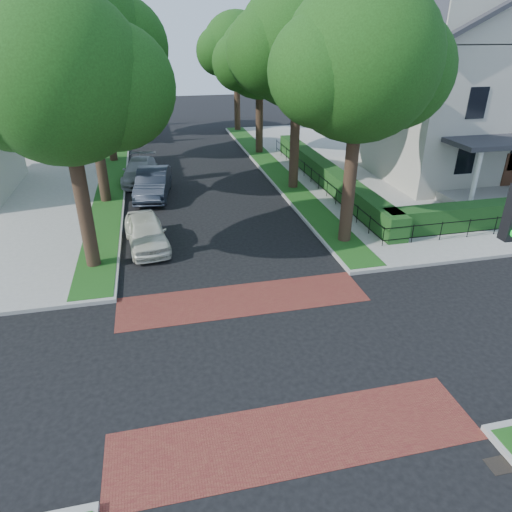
{
  "coord_description": "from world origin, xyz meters",
  "views": [
    {
      "loc": [
        -2.71,
        -10.68,
        8.85
      ],
      "look_at": [
        0.53,
        3.44,
        1.6
      ],
      "focal_mm": 32.0,
      "sensor_mm": 36.0,
      "label": 1
    }
  ],
  "objects": [
    {
      "name": "grass_strip_nw",
      "position": [
        -5.4,
        19.1,
        0.16
      ],
      "size": [
        1.6,
        29.8,
        0.02
      ],
      "primitive_type": "cube",
      "color": "#1E4915",
      "rests_on": "sidewalk_nw"
    },
    {
      "name": "tree_right_back",
      "position": [
        5.6,
        33.23,
        7.27
      ],
      "size": [
        7.5,
        6.45,
        10.2
      ],
      "color": "black",
      "rests_on": "sidewalk_ne"
    },
    {
      "name": "tree_right_far",
      "position": [
        5.6,
        24.22,
        6.91
      ],
      "size": [
        7.25,
        6.23,
        9.74
      ],
      "color": "black",
      "rests_on": "sidewalk_ne"
    },
    {
      "name": "fence_main_road",
      "position": [
        6.9,
        15.0,
        0.6
      ],
      "size": [
        0.06,
        18.0,
        0.9
      ],
      "primitive_type": null,
      "color": "black",
      "rests_on": "sidewalk_ne"
    },
    {
      "name": "parked_car_rear",
      "position": [
        -3.57,
        18.69,
        0.7
      ],
      "size": [
        2.51,
        5.05,
        1.41
      ],
      "primitive_type": "imported",
      "rotation": [
        0.0,
        0.0,
        -0.11
      ],
      "color": "gray",
      "rests_on": "ground"
    },
    {
      "name": "storm_drain",
      "position": [
        4.3,
        -5.0,
        0.01
      ],
      "size": [
        0.65,
        0.45,
        0.01
      ],
      "primitive_type": "cube",
      "color": "black",
      "rests_on": "ground"
    },
    {
      "name": "tree_left_mid",
      "position": [
        -5.39,
        15.24,
        8.34
      ],
      "size": [
        8.0,
        6.88,
        11.48
      ],
      "color": "black",
      "rests_on": "sidewalk_nw"
    },
    {
      "name": "hedge_main_road",
      "position": [
        7.7,
        15.0,
        0.75
      ],
      "size": [
        1.0,
        18.0,
        1.2
      ],
      "primitive_type": "cube",
      "color": "#184216",
      "rests_on": "sidewalk_ne"
    },
    {
      "name": "tree_right_near",
      "position": [
        5.6,
        7.24,
        7.63
      ],
      "size": [
        7.75,
        6.67,
        10.66
      ],
      "color": "black",
      "rests_on": "sidewalk_ne"
    },
    {
      "name": "house_victorian",
      "position": [
        17.51,
        15.92,
        6.02
      ],
      "size": [
        13.0,
        13.05,
        12.48
      ],
      "color": "#B3AFA1",
      "rests_on": "sidewalk_ne"
    },
    {
      "name": "sidewalk_ne",
      "position": [
        19.5,
        19.0,
        0.07
      ],
      "size": [
        30.0,
        30.0,
        0.15
      ],
      "primitive_type": "cube",
      "color": "gray",
      "rests_on": "ground"
    },
    {
      "name": "tree_left_back",
      "position": [
        -5.4,
        33.24,
        7.41
      ],
      "size": [
        7.75,
        6.66,
        10.44
      ],
      "color": "black",
      "rests_on": "sidewalk_nw"
    },
    {
      "name": "tree_left_far",
      "position": [
        -5.4,
        24.22,
        7.12
      ],
      "size": [
        7.0,
        6.02,
        9.86
      ],
      "color": "black",
      "rests_on": "sidewalk_nw"
    },
    {
      "name": "grass_strip_ne",
      "position": [
        5.4,
        19.1,
        0.16
      ],
      "size": [
        1.6,
        29.8,
        0.02
      ],
      "primitive_type": "cube",
      "color": "#1E4915",
      "rests_on": "sidewalk_ne"
    },
    {
      "name": "crosswalk_near",
      "position": [
        0.0,
        -3.2,
        0.01
      ],
      "size": [
        9.0,
        2.2,
        0.01
      ],
      "primitive_type": "cube",
      "color": "maroon",
      "rests_on": "ground"
    },
    {
      "name": "parked_car_front",
      "position": [
        -3.33,
        8.59,
        0.71
      ],
      "size": [
        2.18,
        4.35,
        1.42
      ],
      "primitive_type": "imported",
      "rotation": [
        0.0,
        0.0,
        0.12
      ],
      "color": "silver",
      "rests_on": "ground"
    },
    {
      "name": "tree_right_mid",
      "position": [
        5.61,
        15.25,
        7.99
      ],
      "size": [
        8.25,
        7.09,
        11.22
      ],
      "color": "black",
      "rests_on": "sidewalk_ne"
    },
    {
      "name": "crosswalk_far",
      "position": [
        0.0,
        3.2,
        0.01
      ],
      "size": [
        9.0,
        2.2,
        0.01
      ],
      "primitive_type": "cube",
      "color": "maroon",
      "rests_on": "ground"
    },
    {
      "name": "ground",
      "position": [
        0.0,
        0.0,
        0.0
      ],
      "size": [
        120.0,
        120.0,
        0.0
      ],
      "primitive_type": "plane",
      "color": "black",
      "rests_on": "ground"
    },
    {
      "name": "tree_left_near",
      "position": [
        -5.4,
        7.23,
        7.27
      ],
      "size": [
        7.5,
        6.45,
        10.2
      ],
      "color": "black",
      "rests_on": "sidewalk_nw"
    },
    {
      "name": "parked_car_middle",
      "position": [
        -2.84,
        15.49,
        0.81
      ],
      "size": [
        2.37,
        5.1,
        1.62
      ],
      "primitive_type": "imported",
      "rotation": [
        0.0,
        0.0,
        -0.14
      ],
      "color": "#212732",
      "rests_on": "ground"
    }
  ]
}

